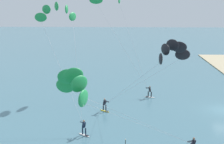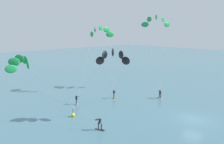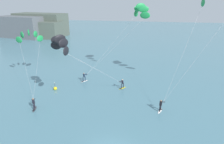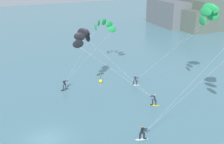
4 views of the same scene
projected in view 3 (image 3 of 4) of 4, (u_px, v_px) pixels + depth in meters
The scene contains 6 objects.
kitesurfer_nearshore at pixel (218, 1), 25.53m from camera, with size 9.84×9.77×15.62m.
kitesurfer_mid_water at pixel (29, 39), 33.07m from camera, with size 8.19×12.13×9.19m.
kitesurfer_far_out at pixel (138, 13), 33.47m from camera, with size 11.66×7.71×13.39m.
kitesurfer_downwind at pixel (64, 46), 24.52m from camera, with size 9.66×9.68×9.97m.
marker_buoy at pixel (55, 88), 31.87m from camera, with size 0.56×0.56×1.38m.
distant_headland at pixel (35, 26), 76.52m from camera, with size 25.11×16.57×8.70m.
Camera 3 is at (2.67, -14.17, 14.05)m, focal length 31.13 mm.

